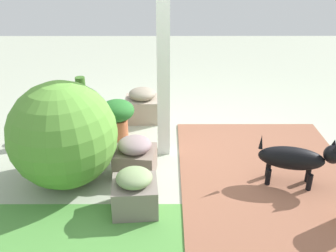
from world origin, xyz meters
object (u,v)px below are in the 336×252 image
Objects in this scene: porch_pillar at (163,46)px; dog at (297,158)px; terracotta_pot_tall at (83,111)px; round_shrub at (63,135)px; stone_planter_mid at (135,157)px; stone_planter_nearest at (143,105)px; stone_planter_far at (135,192)px; terracotta_pot_broad at (117,115)px; terracotta_pot_spiky at (43,118)px.

dog is at bearing 152.03° from porch_pillar.
porch_pillar is at bearing 150.04° from terracotta_pot_tall.
round_shrub is (0.97, 0.61, -0.71)m from porch_pillar.
dog is at bearing 172.43° from stone_planter_mid.
stone_planter_mid is 0.76m from round_shrub.
stone_planter_mid is at bearing 90.13° from stone_planter_nearest.
terracotta_pot_tall is (0.79, -1.67, 0.05)m from stone_planter_far.
porch_pillar reaches higher than round_shrub.
stone_planter_nearest reaches higher than stone_planter_far.
stone_planter_far is at bearing 91.32° from stone_planter_nearest.
terracotta_pot_broad is (-0.40, -0.94, -0.22)m from round_shrub.
porch_pillar is 2.35× the size of round_shrub.
round_shrub reaches higher than terracotta_pot_broad.
porch_pillar reaches higher than dog.
dog is at bearing 151.49° from terracotta_pot_broad.
terracotta_pot_tall is at bearing -136.60° from terracotta_pot_spiky.
dog is (-2.34, 1.29, 0.06)m from terracotta_pot_tall.
dog is (-2.74, 0.91, -0.01)m from terracotta_pot_spiky.
terracotta_pot_broad is at bearing -113.11° from round_shrub.
terracotta_pot_spiky reaches higher than terracotta_pot_broad.
terracotta_pot_spiky is (0.87, 0.10, 0.01)m from terracotta_pot_broad.
stone_planter_nearest is 0.44× the size of round_shrub.
terracotta_pot_spiky is at bearing -47.47° from stone_planter_far.
porch_pillar is at bearing -103.14° from stone_planter_far.
stone_planter_mid is at bearing -7.57° from dog.
dog reaches higher than stone_planter_nearest.
terracotta_pot_spiky is at bearing 43.40° from terracotta_pot_tall.
stone_planter_mid is at bearing 148.55° from terracotta_pot_spiky.
dog is at bearing 178.02° from round_shrub.
terracotta_pot_spiky reaches higher than dog.
stone_planter_mid is 1.31m from terracotta_pot_tall.
stone_planter_mid is 0.90× the size of terracotta_pot_broad.
stone_planter_far is 0.55× the size of dog.
round_shrub reaches higher than stone_planter_nearest.
terracotta_pot_broad is (0.27, 0.55, 0.10)m from stone_planter_nearest.
stone_planter_far is 0.65× the size of terracotta_pot_spiky.
terracotta_pot_broad is (0.32, -1.40, 0.12)m from stone_planter_far.
terracotta_pot_spiky is at bearing 6.71° from terracotta_pot_broad.
dog is (-2.27, 0.08, -0.22)m from round_shrub.
stone_planter_far is at bearing 94.05° from stone_planter_mid.
terracotta_pot_spiky reaches higher than stone_planter_far.
porch_pillar is at bearing 150.26° from terracotta_pot_broad.
round_shrub is 1.51× the size of terracotta_pot_tall.
terracotta_pot_broad is 0.88m from terracotta_pot_spiky.
stone_planter_far is 0.41× the size of round_shrub.
stone_planter_mid is 0.60m from stone_planter_far.
round_shrub is 2.28m from dog.
dog is at bearing 151.14° from terracotta_pot_tall.
stone_planter_nearest is at bearing -89.87° from stone_planter_mid.
terracotta_pot_tall is at bearing -29.96° from porch_pillar.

